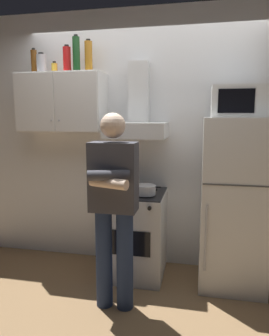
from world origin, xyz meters
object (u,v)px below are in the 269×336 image
Objects in this scene: bottle_soda_red at (67,60)px; bottle_liquor_amber at (89,57)px; upper_cabinet at (62,103)px; stove_oven at (135,233)px; microwave at (239,102)px; bottle_spice_jar at (54,68)px; bottle_wine_green at (76,54)px; person_standing at (114,205)px; cooking_pot at (146,190)px; bottle_beer_brown at (34,62)px; bottle_canister_steel at (41,64)px; refrigerator at (233,204)px; range_hood at (137,118)px.

bottle_liquor_amber reaches higher than bottle_soda_red.
upper_cabinet is at bearing 175.59° from bottle_soda_red.
bottle_soda_red is at bearing 170.64° from stove_oven.
bottle_liquor_amber reaches higher than microwave.
upper_cabinet is 7.20× the size of bottle_spice_jar.
bottle_liquor_amber is at bearing 175.12° from microwave.
bottle_liquor_amber is at bearing 19.18° from bottle_wine_green.
microwave is at bearing -3.48° from upper_cabinet.
person_standing is 0.52m from cooking_pot.
bottle_soda_red is (0.07, -0.01, 0.43)m from upper_cabinet.
microwave is at bearing -4.10° from bottle_beer_brown.
bottle_canister_steel is at bearing 174.03° from stove_oven.
stove_oven is 2.98× the size of cooking_pot.
bottle_beer_brown is at bearing 175.90° from microwave.
bottle_beer_brown reaches higher than microwave.
refrigerator is (0.95, 0.00, 0.37)m from stove_oven.
refrigerator is at bearing -5.09° from bottle_spice_jar.
cooking_pot is (0.13, -0.25, -0.68)m from range_hood.
bottle_soda_red is (-0.11, 0.02, -0.04)m from bottle_wine_green.
microwave reaches higher than stove_oven.
refrigerator is at bearing -4.06° from bottle_soda_red.
bottle_liquor_amber is (-1.45, 0.14, 1.40)m from refrigerator.
stove_oven is 2.43× the size of bottle_wine_green.
range_hood is at bearing -2.45° from bottle_spice_jar.
microwave is at bearing 1.15° from stove_oven.
bottle_soda_red is (-0.73, -0.01, 0.58)m from range_hood.
cooking_pot is at bearing -12.92° from bottle_beer_brown.
person_standing is (-1.00, -0.61, 0.10)m from refrigerator.
person_standing is 5.11× the size of bottle_liquor_amber.
range_hood is 3.66× the size of bottle_canister_steel.
person_standing is 1.66m from bottle_spice_jar.
bottle_liquor_amber is at bearing -2.24° from bottle_beer_brown.
bottle_liquor_amber is at bearing 174.40° from refrigerator.
cooking_pot is at bearing -42.49° from stove_oven.
upper_cabinet is at bearing 171.10° from stove_oven.
bottle_spice_jar reaches higher than refrigerator.
range_hood is 0.97m from microwave.
bottle_canister_steel is at bearing -176.99° from bottle_soda_red.
bottle_beer_brown is at bearing 151.56° from bottle_canister_steel.
bottle_wine_green reaches higher than cooking_pot.
range_hood is at bearing 0.55° from bottle_soda_red.
refrigerator is 1.17m from person_standing.
bottle_beer_brown reaches higher than stove_oven.
bottle_wine_green reaches higher than bottle_soda_red.
bottle_soda_red is 1.02× the size of bottle_beer_brown.
bottle_spice_jar reaches higher than cooking_pot.
bottle_beer_brown reaches higher than bottle_canister_steel.
range_hood is at bearing -2.08° from bottle_beer_brown.
person_standing is 1.83m from bottle_beer_brown.
bottle_beer_brown is at bearing 177.76° from bottle_liquor_amber.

